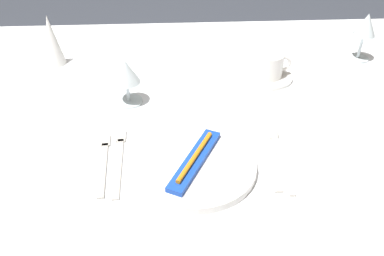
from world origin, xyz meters
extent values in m
cube|color=white|center=(0.00, 0.00, 0.72)|extent=(1.80, 1.10, 0.04)
cube|color=white|center=(0.00, 0.55, 0.61)|extent=(1.80, 0.01, 0.18)
cylinder|color=brown|center=(0.80, 0.45, 0.35)|extent=(0.07, 0.07, 0.70)
cylinder|color=white|center=(0.01, -0.25, 0.75)|extent=(0.27, 0.27, 0.02)
cube|color=blue|center=(0.01, -0.25, 0.76)|extent=(0.13, 0.20, 0.01)
cylinder|color=orange|center=(0.01, -0.25, 0.78)|extent=(0.09, 0.16, 0.01)
cube|color=beige|center=(-0.16, -0.24, 0.74)|extent=(0.02, 0.19, 0.00)
cube|color=beige|center=(-0.16, -0.13, 0.74)|extent=(0.02, 0.04, 0.00)
cube|color=beige|center=(-0.19, -0.24, 0.74)|extent=(0.02, 0.17, 0.00)
cube|color=beige|center=(-0.20, -0.14, 0.74)|extent=(0.02, 0.04, 0.00)
cube|color=beige|center=(0.17, -0.24, 0.74)|extent=(0.02, 0.18, 0.00)
cube|color=beige|center=(0.17, -0.14, 0.74)|extent=(0.02, 0.06, 0.00)
cube|color=beige|center=(0.20, -0.25, 0.74)|extent=(0.02, 0.19, 0.00)
ellipsoid|color=beige|center=(0.20, -0.14, 0.74)|extent=(0.03, 0.04, 0.01)
cylinder|color=white|center=(0.24, 0.13, 0.74)|extent=(0.14, 0.14, 0.01)
cylinder|color=white|center=(0.24, 0.13, 0.78)|extent=(0.08, 0.08, 0.07)
torus|color=white|center=(0.28, 0.13, 0.79)|extent=(0.05, 0.01, 0.05)
cylinder|color=silver|center=(0.55, 0.23, 0.74)|extent=(0.07, 0.07, 0.01)
cylinder|color=silver|center=(0.55, 0.23, 0.78)|extent=(0.01, 0.01, 0.07)
cone|color=silver|center=(0.55, 0.23, 0.85)|extent=(0.07, 0.07, 0.07)
cylinder|color=silver|center=(-0.15, 0.02, 0.74)|extent=(0.07, 0.07, 0.01)
cylinder|color=silver|center=(-0.15, 0.02, 0.77)|extent=(0.01, 0.01, 0.06)
cone|color=silver|center=(-0.15, 0.02, 0.83)|extent=(0.07, 0.07, 0.06)
cone|color=white|center=(-0.39, 0.25, 0.82)|extent=(0.06, 0.06, 0.16)
camera|label=1|loc=(-0.03, -0.91, 1.35)|focal=38.80mm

